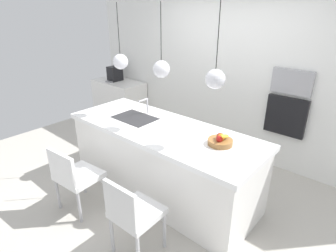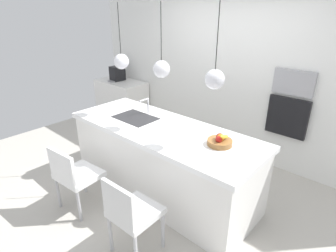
{
  "view_description": "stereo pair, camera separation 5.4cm",
  "coord_description": "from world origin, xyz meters",
  "px_view_note": "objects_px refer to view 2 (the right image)",
  "views": [
    {
      "loc": [
        2.08,
        -2.28,
        2.28
      ],
      "look_at": [
        0.1,
        0.0,
        0.97
      ],
      "focal_mm": 29.34,
      "sensor_mm": 36.0,
      "label": 1
    },
    {
      "loc": [
        2.12,
        -2.24,
        2.28
      ],
      "look_at": [
        0.1,
        0.0,
        0.97
      ],
      "focal_mm": 29.34,
      "sensor_mm": 36.0,
      "label": 2
    }
  ],
  "objects_px": {
    "chair_middle": "(131,212)",
    "microwave": "(294,82)",
    "fruit_bowl": "(220,141)",
    "chair_near": "(75,174)",
    "oven": "(287,117)",
    "coffee_machine": "(117,73)"
  },
  "relations": [
    {
      "from": "chair_middle",
      "to": "microwave",
      "type": "bearing_deg",
      "value": 79.53
    },
    {
      "from": "coffee_machine",
      "to": "chair_middle",
      "type": "xyz_separation_m",
      "value": [
        2.97,
        -2.24,
        -0.52
      ]
    },
    {
      "from": "chair_near",
      "to": "oven",
      "type": "bearing_deg",
      "value": 59.88
    },
    {
      "from": "fruit_bowl",
      "to": "oven",
      "type": "distance_m",
      "value": 1.52
    },
    {
      "from": "fruit_bowl",
      "to": "coffee_machine",
      "type": "distance_m",
      "value": 3.48
    },
    {
      "from": "chair_near",
      "to": "chair_middle",
      "type": "xyz_separation_m",
      "value": [
        1.0,
        -0.0,
        0.02
      ]
    },
    {
      "from": "microwave",
      "to": "chair_near",
      "type": "bearing_deg",
      "value": -120.12
    },
    {
      "from": "oven",
      "to": "chair_middle",
      "type": "xyz_separation_m",
      "value": [
        -0.47,
        -2.54,
        -0.35
      ]
    },
    {
      "from": "fruit_bowl",
      "to": "chair_middle",
      "type": "xyz_separation_m",
      "value": [
        -0.29,
        -1.03,
        -0.47
      ]
    },
    {
      "from": "oven",
      "to": "chair_near",
      "type": "relative_size",
      "value": 0.67
    },
    {
      "from": "microwave",
      "to": "oven",
      "type": "distance_m",
      "value": 0.5
    },
    {
      "from": "microwave",
      "to": "chair_near",
      "type": "relative_size",
      "value": 0.64
    },
    {
      "from": "chair_near",
      "to": "chair_middle",
      "type": "bearing_deg",
      "value": -0.0
    },
    {
      "from": "oven",
      "to": "chair_middle",
      "type": "distance_m",
      "value": 2.6
    },
    {
      "from": "fruit_bowl",
      "to": "microwave",
      "type": "relative_size",
      "value": 0.5
    },
    {
      "from": "fruit_bowl",
      "to": "chair_near",
      "type": "distance_m",
      "value": 1.72
    },
    {
      "from": "chair_near",
      "to": "chair_middle",
      "type": "distance_m",
      "value": 1.0
    },
    {
      "from": "fruit_bowl",
      "to": "oven",
      "type": "height_order",
      "value": "oven"
    },
    {
      "from": "fruit_bowl",
      "to": "chair_middle",
      "type": "distance_m",
      "value": 1.17
    },
    {
      "from": "chair_middle",
      "to": "coffee_machine",
      "type": "bearing_deg",
      "value": 143.02
    },
    {
      "from": "microwave",
      "to": "oven",
      "type": "height_order",
      "value": "microwave"
    },
    {
      "from": "oven",
      "to": "chair_near",
      "type": "distance_m",
      "value": 2.96
    }
  ]
}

